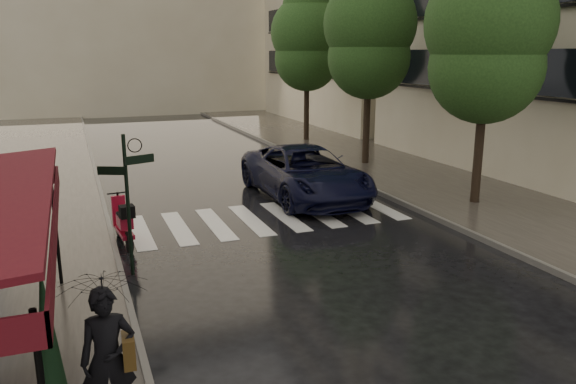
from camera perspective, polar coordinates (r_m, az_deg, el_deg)
ground at (r=10.37m, az=-6.87°, el=-13.29°), size 120.00×120.00×0.00m
sidewalk_near at (r=21.61m, az=-26.76°, el=-0.02°), size 6.00×60.00×0.12m
sidewalk_far at (r=24.81m, az=9.36°, el=2.95°), size 5.50×60.00×0.12m
curb_near at (r=21.49m, az=-18.69°, el=0.73°), size 0.12×60.00×0.16m
curb_far at (r=23.53m, az=3.46°, el=2.56°), size 0.12×60.00×0.16m
crosswalk at (r=16.52m, az=-2.06°, el=-2.65°), size 7.85×3.20×0.01m
signpost at (r=12.35m, az=-15.99°, el=-0.15°), size 1.17×0.29×3.10m
tree_near at (r=18.27m, az=19.69°, el=15.05°), size 3.80×3.80×7.99m
tree_mid at (r=24.01m, az=8.29°, el=15.91°), size 3.80×3.80×8.34m
tree_far at (r=30.39m, az=1.95°, el=15.36°), size 3.80×3.80×8.16m
pedestrian_with_umbrella at (r=7.24m, az=-18.23°, el=-10.54°), size 1.15×1.17×2.56m
scooter at (r=14.73m, az=-16.35°, el=-3.05°), size 0.55×1.84×1.21m
parked_car at (r=18.67m, az=1.73°, el=1.98°), size 2.91×6.16×1.70m
parasol_back at (r=7.97m, az=-23.25°, el=-13.24°), size 0.39×0.39×2.09m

